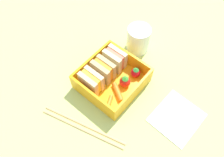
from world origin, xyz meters
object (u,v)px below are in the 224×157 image
sandwich_left (91,81)px  strawberry_far_left (136,73)px  sandwich_center (115,59)px  drinking_glass (138,39)px  carrot_stick_left (118,92)px  strawberry_left (125,81)px  sandwich_center_left (103,70)px  folded_napkin (177,117)px  carrot_stick_far_left (109,103)px  chopstick_pair (83,127)px

sandwich_left → strawberry_far_left: sandwich_left is taller
sandwich_center → drinking_glass: (9.70, -0.60, -0.06)cm
sandwich_left → carrot_stick_left: sandwich_left is taller
drinking_glass → strawberry_left: bearing=-156.9°
drinking_glass → sandwich_center_left: bearing=177.6°
sandwich_center → folded_napkin: 21.75cm
carrot_stick_left → strawberry_left: (3.20, 0.27, 0.88)cm
sandwich_left → folded_napkin: sandwich_left is taller
carrot_stick_far_left → folded_napkin: 17.03cm
sandwich_center_left → carrot_stick_far_left: 8.76cm
sandwich_left → folded_napkin: 22.95cm
carrot_stick_far_left → folded_napkin: size_ratio=0.34×
strawberry_left → sandwich_center: bearing=62.8°
strawberry_far_left → drinking_glass: size_ratio=0.41×
sandwich_center_left → carrot_stick_far_left: size_ratio=1.48×
sandwich_center_left → strawberry_far_left: (5.50, -6.45, -1.32)cm
sandwich_left → folded_napkin: (7.52, -21.36, -3.74)cm
sandwich_left → carrot_stick_left: bearing=-66.1°
sandwich_left → chopstick_pair: bearing=-149.3°
sandwich_center_left → strawberry_far_left: 8.58cm
carrot_stick_far_left → strawberry_far_left: strawberry_far_left is taller
sandwich_center_left → carrot_stick_far_left: sandwich_center_left is taller
folded_napkin → sandwich_left: bearing=109.4°
strawberry_far_left → drinking_glass: bearing=33.7°
carrot_stick_far_left → strawberry_left: 6.89cm
sandwich_left → sandwich_center: same height
chopstick_pair → folded_napkin: chopstick_pair is taller
carrot_stick_left → chopstick_pair: bearing=175.9°
sandwich_center_left → strawberry_far_left: sandwich_center_left is taller
strawberry_left → chopstick_pair: size_ratio=0.16×
sandwich_left → strawberry_far_left: (10.07, -6.45, -1.32)cm
carrot_stick_far_left → drinking_glass: bearing=16.9°
sandwich_center → strawberry_left: 6.92cm
sandwich_center → chopstick_pair: sandwich_center is taller
carrot_stick_left → chopstick_pair: carrot_stick_left is taller
sandwich_center → folded_napkin: size_ratio=0.50×
strawberry_left → folded_napkin: bearing=-84.4°
sandwich_center_left → chopstick_pair: size_ratio=0.27×
strawberry_left → drinking_glass: size_ratio=0.45×
sandwich_left → strawberry_left: 8.62cm
sandwich_center_left → sandwich_center: 4.57cm
sandwich_left → drinking_glass: drinking_glass is taller
sandwich_center_left → chopstick_pair: bearing=-158.3°
sandwich_left → drinking_glass: bearing=-1.8°
sandwich_center_left → carrot_stick_left: sandwich_center_left is taller
sandwich_center → strawberry_left: (-3.12, -6.06, -1.19)cm
sandwich_center_left → folded_napkin: bearing=-82.1°
chopstick_pair → folded_napkin: (16.71, -15.90, -0.15)cm
sandwich_center_left → sandwich_center: size_ratio=1.00×
folded_napkin → drinking_glass: bearing=61.4°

